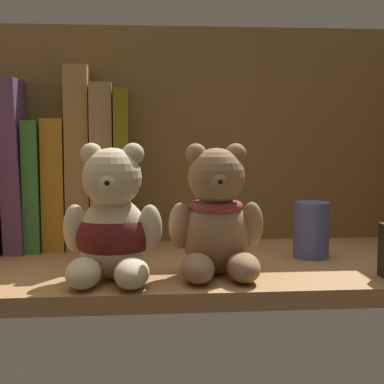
% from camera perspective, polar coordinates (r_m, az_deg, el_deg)
% --- Properties ---
extents(shelf_board, '(0.65, 0.30, 0.02)m').
position_cam_1_polar(shelf_board, '(0.78, 0.55, -7.06)').
color(shelf_board, '#9E7042').
rests_on(shelf_board, ground).
extents(shelf_back_panel, '(0.67, 0.01, 0.33)m').
position_cam_1_polar(shelf_back_panel, '(0.92, -0.45, 4.57)').
color(shelf_back_panel, brown).
rests_on(shelf_back_panel, ground).
extents(book_2, '(0.03, 0.13, 0.23)m').
position_cam_1_polar(book_2, '(0.89, -15.59, 2.38)').
color(book_2, '#5C3E6B').
rests_on(book_2, shelf_board).
extents(book_3, '(0.02, 0.11, 0.17)m').
position_cam_1_polar(book_3, '(0.89, -13.97, 0.67)').
color(book_3, '#3C823A').
rests_on(book_3, shelf_board).
extents(book_4, '(0.03, 0.09, 0.18)m').
position_cam_1_polar(book_4, '(0.89, -12.25, 0.79)').
color(book_4, '#B57A22').
rests_on(book_4, shelf_board).
extents(book_5, '(0.03, 0.10, 0.25)m').
position_cam_1_polar(book_5, '(0.88, -10.20, 3.06)').
color(book_5, '#9C7943').
rests_on(book_5, shelf_board).
extents(book_6, '(0.03, 0.12, 0.22)m').
position_cam_1_polar(book_6, '(0.88, -8.08, 2.33)').
color(book_6, '#977B52').
rests_on(book_6, shelf_board).
extents(book_7, '(0.02, 0.15, 0.22)m').
position_cam_1_polar(book_7, '(0.88, -6.38, 2.09)').
color(book_7, '#6D5E10').
rests_on(book_7, shelf_board).
extents(teddy_bear_larger, '(0.11, 0.12, 0.15)m').
position_cam_1_polar(teddy_bear_larger, '(0.68, -7.23, -3.15)').
color(teddy_bear_larger, beige).
rests_on(teddy_bear_larger, shelf_board).
extents(teddy_bear_smaller, '(0.11, 0.11, 0.15)m').
position_cam_1_polar(teddy_bear_smaller, '(0.70, 2.24, -2.51)').
color(teddy_bear_smaller, '#93704C').
rests_on(teddy_bear_smaller, shelf_board).
extents(pillar_candle, '(0.05, 0.05, 0.07)m').
position_cam_1_polar(pillar_candle, '(0.81, 10.76, -3.40)').
color(pillar_candle, '#4C5B99').
rests_on(pillar_candle, shelf_board).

